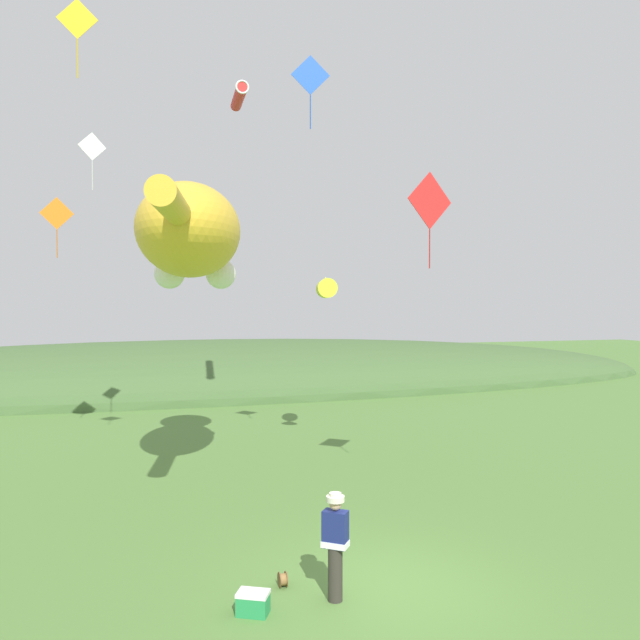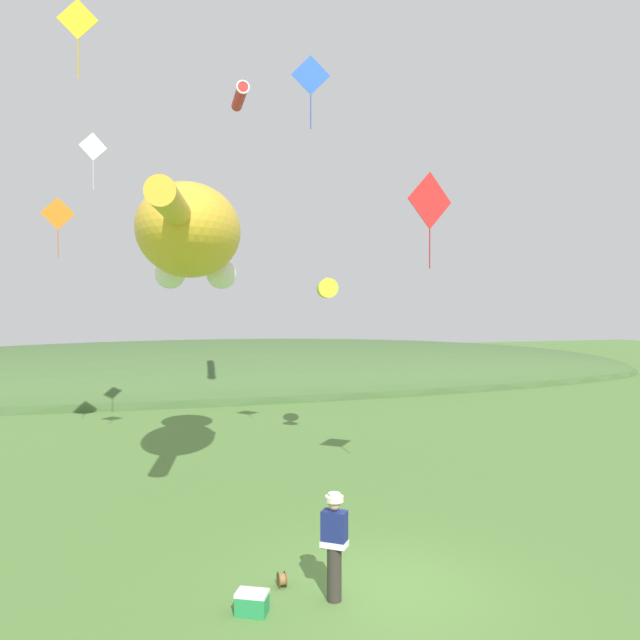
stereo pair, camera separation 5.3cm
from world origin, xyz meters
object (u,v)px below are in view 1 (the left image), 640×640
kite_diamond_white (92,147)px  kite_diamond_orange (57,214)px  kite_diamond_gold (77,20)px  kite_spool (283,579)px  festival_attendant (335,543)px  kite_fish_windsock (326,289)px  kite_tube_streamer (239,97)px  picnic_cooler (253,603)px  kite_diamond_blue (310,76)px  kite_giant_cat (192,234)px  kite_diamond_red (430,201)px

kite_diamond_white → kite_diamond_orange: kite_diamond_white is taller
kite_diamond_orange → kite_diamond_gold: bearing=-79.2°
kite_spool → kite_diamond_gold: (-3.62, 5.41, 11.34)m
festival_attendant → kite_diamond_white: (-4.30, 10.96, 8.73)m
kite_fish_windsock → kite_diamond_gold: 10.54m
kite_fish_windsock → kite_diamond_gold: (-7.43, -4.32, 6.10)m
kite_spool → kite_diamond_white: bearing=109.3°
festival_attendant → kite_diamond_orange: (-5.44, 11.98, 6.77)m
kite_tube_streamer → kite_diamond_orange: (-5.68, 1.12, -3.91)m
festival_attendant → kite_fish_windsock: kite_fish_windsock is taller
kite_spool → kite_tube_streamer: 15.36m
picnic_cooler → kite_diamond_blue: size_ratio=0.30×
festival_attendant → kite_giant_cat: (-1.65, 7.05, 5.72)m
kite_diamond_orange → kite_diamond_red: size_ratio=0.87×
festival_attendant → kite_giant_cat: size_ratio=0.20×
kite_diamond_orange → kite_fish_windsock: bearing=-10.1°
picnic_cooler → kite_diamond_blue: bearing=66.9°
kite_diamond_white → kite_tube_streamer: bearing=-1.3°
kite_tube_streamer → kite_diamond_red: 9.15m
kite_tube_streamer → kite_diamond_white: kite_tube_streamer is taller
kite_giant_cat → kite_spool: bearing=-81.6°
festival_attendant → kite_diamond_blue: bearing=77.6°
kite_fish_windsock → kite_diamond_white: (-7.40, 0.51, 4.31)m
festival_attendant → kite_diamond_orange: bearing=114.4°
kite_fish_windsock → picnic_cooler: bearing=-113.1°
kite_spool → kite_diamond_gold: 13.08m
picnic_cooler → kite_giant_cat: size_ratio=0.06×
kite_tube_streamer → kite_diamond_gold: kite_diamond_gold is taller
kite_diamond_white → kite_diamond_gold: 5.15m
kite_diamond_white → kite_diamond_blue: kite_diamond_blue is taller
festival_attendant → kite_tube_streamer: bearing=88.7°
kite_diamond_gold → kite_giant_cat: bearing=19.0°
picnic_cooler → kite_diamond_red: size_ratio=0.26×
picnic_cooler → kite_tube_streamer: 15.91m
kite_diamond_white → kite_spool: bearing=-70.7°
kite_tube_streamer → kite_diamond_blue: bearing=-74.9°
kite_diamond_red → kite_diamond_gold: size_ratio=1.21×
kite_diamond_orange → kite_diamond_blue: size_ratio=1.00×
kite_diamond_orange → kite_spool: bearing=-67.2°
festival_attendant → picnic_cooler: (-1.37, -0.06, -0.77)m
kite_spool → kite_diamond_red: size_ratio=0.12×
kite_diamond_red → kite_diamond_orange: bearing=136.3°
kite_spool → kite_giant_cat: size_ratio=0.03×
kite_spool → kite_tube_streamer: bearing=84.6°
kite_spool → kite_diamond_orange: kite_diamond_orange is taller
kite_tube_streamer → kite_fish_windsock: bearing=-8.1°
kite_diamond_blue → kite_fish_windsock: bearing=67.1°
kite_spool → kite_diamond_orange: (-4.73, 11.26, 7.59)m
festival_attendant → kite_spool: size_ratio=6.75×
kite_giant_cat → kite_tube_streamer: size_ratio=4.51×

